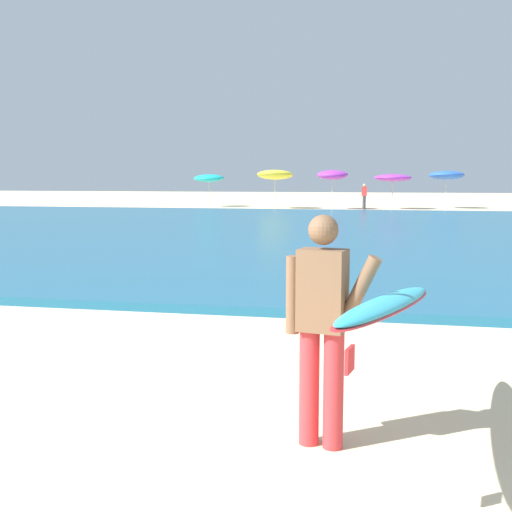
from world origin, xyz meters
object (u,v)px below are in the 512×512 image
(beach_umbrella_0, at_px, (209,178))
(beachgoer_near_row_mid, at_px, (364,196))
(beach_umbrella_1, at_px, (275,175))
(surfer_with_board, at_px, (354,313))
(beach_umbrella_3, at_px, (393,178))
(beach_umbrella_4, at_px, (447,175))
(beach_umbrella_2, at_px, (332,175))

(beach_umbrella_0, xyz_separation_m, beachgoer_near_row_mid, (10.40, -1.68, -1.08))
(beach_umbrella_0, height_order, beach_umbrella_1, beach_umbrella_1)
(surfer_with_board, xyz_separation_m, beach_umbrella_3, (0.64, 36.06, 0.91))
(beach_umbrella_1, height_order, beach_umbrella_3, beach_umbrella_1)
(beach_umbrella_4, bearing_deg, beach_umbrella_0, -177.42)
(beach_umbrella_2, distance_m, beachgoer_near_row_mid, 2.35)
(surfer_with_board, bearing_deg, beach_umbrella_1, 100.66)
(beach_umbrella_1, height_order, beach_umbrella_2, beach_umbrella_1)
(beach_umbrella_0, bearing_deg, beach_umbrella_4, 2.58)
(surfer_with_board, bearing_deg, beachgoer_near_row_mid, 91.71)
(beach_umbrella_0, xyz_separation_m, beach_umbrella_4, (15.46, 0.70, 0.18))
(beach_umbrella_2, xyz_separation_m, beach_umbrella_3, (3.67, 0.80, -0.18))
(beach_umbrella_0, bearing_deg, beach_umbrella_1, -19.13)
(beach_umbrella_0, distance_m, beach_umbrella_3, 12.14)
(beach_umbrella_0, relative_size, beach_umbrella_4, 0.92)
(beach_umbrella_1, distance_m, beachgoer_near_row_mid, 5.74)
(beach_umbrella_4, xyz_separation_m, beachgoer_near_row_mid, (-5.06, -2.38, -1.26))
(beach_umbrella_1, bearing_deg, beachgoer_near_row_mid, -0.13)
(beach_umbrella_1, height_order, beachgoer_near_row_mid, beach_umbrella_1)
(surfer_with_board, distance_m, beach_umbrella_1, 35.96)
(surfer_with_board, relative_size, beach_umbrella_1, 1.13)
(beach_umbrella_4, bearing_deg, beach_umbrella_3, -154.10)
(beach_umbrella_2, height_order, beach_umbrella_3, beach_umbrella_2)
(beach_umbrella_3, bearing_deg, beach_umbrella_2, -167.76)
(beach_umbrella_1, bearing_deg, beach_umbrella_0, 160.87)
(beach_umbrella_2, relative_size, beach_umbrella_4, 1.01)
(beachgoer_near_row_mid, bearing_deg, beach_umbrella_2, -178.64)
(beach_umbrella_3, relative_size, beach_umbrella_4, 0.95)
(beach_umbrella_1, xyz_separation_m, beach_umbrella_4, (10.65, 2.37, -0.03))
(beachgoer_near_row_mid, bearing_deg, beach_umbrella_3, 23.78)
(beachgoer_near_row_mid, bearing_deg, beach_umbrella_0, 170.82)
(beach_umbrella_0, distance_m, beach_umbrella_2, 8.61)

